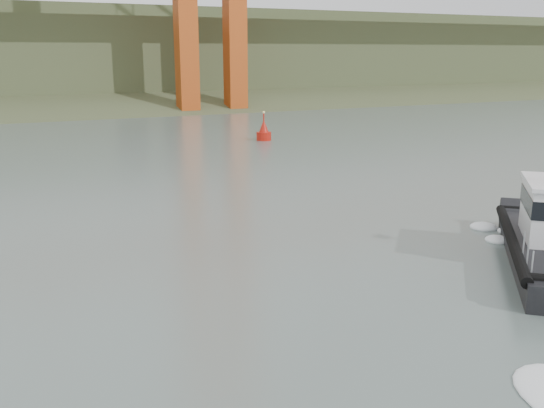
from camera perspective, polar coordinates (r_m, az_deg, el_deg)
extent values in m
plane|color=#55655E|center=(22.03, 6.82, -10.90)|extent=(400.00, 400.00, 0.00)
cube|color=#3A4728|center=(109.76, -19.70, 8.46)|extent=(500.00, 44.72, 16.25)
cube|color=#3A4728|center=(137.30, -21.16, 11.83)|extent=(500.00, 70.00, 18.00)
cube|color=#3A4728|center=(162.20, -22.05, 13.74)|extent=(500.00, 60.00, 16.00)
cube|color=black|center=(29.70, 22.85, -4.33)|extent=(8.79, 9.90, 1.29)
cylinder|color=#AB160B|center=(65.84, -0.78, 6.33)|extent=(1.59, 1.59, 1.06)
cone|color=#AB160B|center=(65.70, -0.78, 7.25)|extent=(1.24, 1.24, 1.59)
cylinder|color=#AB160B|center=(65.58, -0.78, 8.17)|extent=(0.14, 0.14, 0.89)
sphere|color=#E5D87F|center=(65.53, -0.78, 8.63)|extent=(0.27, 0.27, 0.27)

